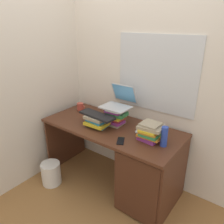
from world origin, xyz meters
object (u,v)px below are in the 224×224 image
Objects in this scene: laptop at (119,101)px; water_bottle at (164,137)px; keyboard at (97,115)px; book_stack_tall at (115,116)px; mug at (80,107)px; cell_phone at (121,141)px; computer_mouse at (139,131)px; book_stack_side at (150,132)px; wastebasket at (51,173)px; desk at (140,166)px; book_stack_keyboard_riser at (97,121)px.

laptop is 1.72× the size of water_bottle.
book_stack_tall is at bearing 58.14° from keyboard.
book_stack_tall is 1.87× the size of mug.
book_stack_tall is 0.40m from cell_phone.
mug is at bearing 171.51° from water_bottle.
computer_mouse is 0.54× the size of water_bottle.
water_bottle is (0.15, -0.01, 0.00)m from book_stack_side.
cell_phone reaches higher than wastebasket.
desk is at bearing 176.06° from water_bottle.
book_stack_side is (0.09, -0.01, 0.43)m from desk.
book_stack_keyboard_riser is at bearing -173.64° from book_stack_side.
water_bottle is 1.42× the size of cell_phone.
book_stack_side reaches higher than keyboard.
mug reaches higher than desk.
mug is (-1.09, 0.17, -0.05)m from book_stack_side.
computer_mouse is (-0.17, 0.08, -0.08)m from book_stack_side.
wastebasket is at bearing -84.75° from mug.
book_stack_tall is at bearing -90.07° from laptop.
water_bottle is 0.72× the size of wastebasket.
cell_phone is (0.88, -0.35, -0.04)m from mug.
desk is at bearing -41.73° from computer_mouse.
book_stack_keyboard_riser reaches higher than mug.
cell_phone is at bearing -139.77° from book_stack_side.
keyboard is 0.42m from cell_phone.
book_stack_tall reaches higher than water_bottle.
laptop is (0.13, 0.23, 0.19)m from book_stack_keyboard_riser.
computer_mouse is at bearing 30.00° from wastebasket.
cell_phone is (0.39, -0.11, -0.13)m from keyboard.
laptop is (0.00, 0.07, 0.15)m from book_stack_tall.
mug is 0.95m from cell_phone.
wastebasket is (-0.43, -0.35, -0.67)m from book_stack_keyboard_riser.
book_stack_side is at bearing 11.80° from cell_phone.
computer_mouse is 0.76× the size of cell_phone.
computer_mouse is (0.31, -0.09, -0.23)m from laptop.
computer_mouse is at bearing 164.22° from water_bottle.
water_bottle is at bearing 19.18° from wastebasket.
cell_phone is at bearing -11.56° from keyboard.
mug is at bearing 170.47° from desk.
desk is 12.82× the size of mug.
laptop reaches higher than wastebasket.
wastebasket is (-0.87, -0.50, -0.62)m from computer_mouse.
water_bottle reaches higher than cell_phone.
water_bottle reaches higher than keyboard.
keyboard is at bearing 39.09° from wastebasket.
mug is at bearing 129.58° from cell_phone.
keyboard is 2.17× the size of water_bottle.
keyboard is at bearing -117.71° from laptop.
computer_mouse is at bearing 138.27° from desk.
book_stack_side is 2.31× the size of computer_mouse.
computer_mouse is 0.93m from mug.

